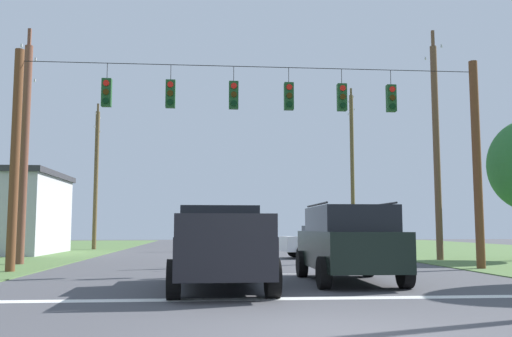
{
  "coord_description": "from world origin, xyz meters",
  "views": [
    {
      "loc": [
        -1.61,
        -7.7,
        1.43
      ],
      "look_at": [
        -0.1,
        9.86,
        3.29
      ],
      "focal_mm": 39.41,
      "sensor_mm": 36.0,
      "label": 1
    }
  ],
  "objects_px": {
    "suv_black": "(348,242)",
    "overhead_signal_span": "(255,143)",
    "utility_pole_far_right": "(352,166)",
    "utility_pole_mid_left": "(25,146)",
    "pickup_truck": "(219,247)",
    "utility_pole_far_left": "(96,175)",
    "distant_car_crossing_white": "(327,241)",
    "utility_pole_mid_right": "(436,147)"
  },
  "relations": [
    {
      "from": "utility_pole_mid_left",
      "to": "overhead_signal_span",
      "type": "bearing_deg",
      "value": -23.05
    },
    {
      "from": "overhead_signal_span",
      "to": "utility_pole_mid_left",
      "type": "height_order",
      "value": "utility_pole_mid_left"
    },
    {
      "from": "overhead_signal_span",
      "to": "utility_pole_far_right",
      "type": "bearing_deg",
      "value": 66.32
    },
    {
      "from": "distant_car_crossing_white",
      "to": "utility_pole_far_right",
      "type": "relative_size",
      "value": 0.4
    },
    {
      "from": "distant_car_crossing_white",
      "to": "utility_pole_mid_right",
      "type": "relative_size",
      "value": 0.43
    },
    {
      "from": "overhead_signal_span",
      "to": "pickup_truck",
      "type": "bearing_deg",
      "value": -103.49
    },
    {
      "from": "utility_pole_far_right",
      "to": "utility_pole_far_left",
      "type": "bearing_deg",
      "value": -178.0
    },
    {
      "from": "pickup_truck",
      "to": "utility_pole_far_right",
      "type": "distance_m",
      "value": 26.8
    },
    {
      "from": "distant_car_crossing_white",
      "to": "utility_pole_far_right",
      "type": "height_order",
      "value": "utility_pole_far_right"
    },
    {
      "from": "utility_pole_far_right",
      "to": "utility_pole_mid_left",
      "type": "relative_size",
      "value": 1.19
    },
    {
      "from": "overhead_signal_span",
      "to": "pickup_truck",
      "type": "height_order",
      "value": "overhead_signal_span"
    },
    {
      "from": "utility_pole_far_right",
      "to": "utility_pole_mid_left",
      "type": "bearing_deg",
      "value": -138.12
    },
    {
      "from": "utility_pole_mid_right",
      "to": "utility_pole_far_right",
      "type": "xyz_separation_m",
      "value": [
        -0.16,
        14.02,
        0.67
      ]
    },
    {
      "from": "distant_car_crossing_white",
      "to": "utility_pole_mid_left",
      "type": "relative_size",
      "value": 0.47
    },
    {
      "from": "suv_black",
      "to": "pickup_truck",
      "type": "bearing_deg",
      "value": -160.16
    },
    {
      "from": "overhead_signal_span",
      "to": "suv_black",
      "type": "height_order",
      "value": "overhead_signal_span"
    },
    {
      "from": "pickup_truck",
      "to": "utility_pole_far_left",
      "type": "relative_size",
      "value": 0.57
    },
    {
      "from": "utility_pole_mid_right",
      "to": "utility_pole_mid_left",
      "type": "bearing_deg",
      "value": -175.43
    },
    {
      "from": "distant_car_crossing_white",
      "to": "utility_pole_mid_right",
      "type": "distance_m",
      "value": 6.59
    },
    {
      "from": "pickup_truck",
      "to": "suv_black",
      "type": "xyz_separation_m",
      "value": [
        3.42,
        1.23,
        0.09
      ]
    },
    {
      "from": "suv_black",
      "to": "overhead_signal_span",
      "type": "bearing_deg",
      "value": 117.07
    },
    {
      "from": "overhead_signal_span",
      "to": "utility_pole_far_left",
      "type": "bearing_deg",
      "value": 115.64
    },
    {
      "from": "utility_pole_mid_left",
      "to": "utility_pole_far_left",
      "type": "xyz_separation_m",
      "value": [
        -0.11,
        14.8,
        0.26
      ]
    },
    {
      "from": "utility_pole_mid_right",
      "to": "utility_pole_far_right",
      "type": "distance_m",
      "value": 14.04
    },
    {
      "from": "utility_pole_mid_right",
      "to": "utility_pole_mid_left",
      "type": "distance_m",
      "value": 17.4
    },
    {
      "from": "suv_black",
      "to": "distant_car_crossing_white",
      "type": "relative_size",
      "value": 1.09
    },
    {
      "from": "distant_car_crossing_white",
      "to": "utility_pole_mid_left",
      "type": "distance_m",
      "value": 13.96
    },
    {
      "from": "suv_black",
      "to": "utility_pole_far_left",
      "type": "distance_m",
      "value": 25.53
    },
    {
      "from": "distant_car_crossing_white",
      "to": "utility_pole_mid_right",
      "type": "bearing_deg",
      "value": -28.44
    },
    {
      "from": "suv_black",
      "to": "utility_pole_far_left",
      "type": "bearing_deg",
      "value": 115.91
    },
    {
      "from": "overhead_signal_span",
      "to": "utility_pole_mid_left",
      "type": "relative_size",
      "value": 1.7
    },
    {
      "from": "pickup_truck",
      "to": "utility_pole_mid_left",
      "type": "relative_size",
      "value": 0.58
    },
    {
      "from": "pickup_truck",
      "to": "utility_pole_far_right",
      "type": "relative_size",
      "value": 0.49
    },
    {
      "from": "suv_black",
      "to": "utility_pole_mid_right",
      "type": "distance_m",
      "value": 11.96
    },
    {
      "from": "utility_pole_far_left",
      "to": "utility_pole_mid_right",
      "type": "bearing_deg",
      "value": -37.54
    },
    {
      "from": "suv_black",
      "to": "utility_pole_mid_left",
      "type": "distance_m",
      "value": 13.94
    },
    {
      "from": "utility_pole_far_left",
      "to": "overhead_signal_span",
      "type": "bearing_deg",
      "value": -64.36
    },
    {
      "from": "utility_pole_mid_right",
      "to": "utility_pole_far_right",
      "type": "bearing_deg",
      "value": 90.64
    },
    {
      "from": "overhead_signal_span",
      "to": "utility_pole_far_left",
      "type": "relative_size",
      "value": 1.67
    },
    {
      "from": "utility_pole_far_left",
      "to": "distant_car_crossing_white",
      "type": "bearing_deg",
      "value": -40.25
    },
    {
      "from": "distant_car_crossing_white",
      "to": "utility_pole_far_right",
      "type": "distance_m",
      "value": 13.3
    },
    {
      "from": "suv_black",
      "to": "utility_pole_far_left",
      "type": "height_order",
      "value": "utility_pole_far_left"
    }
  ]
}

